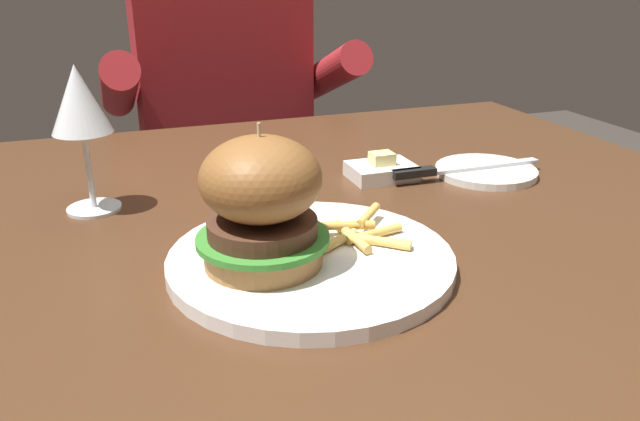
% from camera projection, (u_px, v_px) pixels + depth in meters
% --- Properties ---
extents(dining_table, '(1.17, 0.99, 0.74)m').
position_uv_depth(dining_table, '(298.00, 298.00, 0.72)').
color(dining_table, '#472B19').
rests_on(dining_table, ground).
extents(main_plate, '(0.27, 0.27, 0.01)m').
position_uv_depth(main_plate, '(311.00, 260.00, 0.60)').
color(main_plate, white).
rests_on(main_plate, dining_table).
extents(burger_sandwich, '(0.12, 0.12, 0.13)m').
position_uv_depth(burger_sandwich, '(262.00, 202.00, 0.55)').
color(burger_sandwich, '#9E6B38').
rests_on(burger_sandwich, main_plate).
extents(fries_pile, '(0.11, 0.09, 0.02)m').
position_uv_depth(fries_pile, '(362.00, 234.00, 0.62)').
color(fries_pile, '#EABC5B').
rests_on(fries_pile, main_plate).
extents(wine_glass, '(0.07, 0.07, 0.17)m').
position_uv_depth(wine_glass, '(79.00, 105.00, 0.69)').
color(wine_glass, silver).
rests_on(wine_glass, dining_table).
extents(bread_plate, '(0.14, 0.14, 0.01)m').
position_uv_depth(bread_plate, '(486.00, 171.00, 0.85)').
color(bread_plate, white).
rests_on(bread_plate, dining_table).
extents(table_knife, '(0.22, 0.02, 0.01)m').
position_uv_depth(table_knife, '(454.00, 169.00, 0.83)').
color(table_knife, silver).
rests_on(table_knife, bread_plate).
extents(butter_dish, '(0.09, 0.07, 0.04)m').
position_uv_depth(butter_dish, '(382.00, 170.00, 0.84)').
color(butter_dish, white).
rests_on(butter_dish, dining_table).
extents(diner_person, '(0.51, 0.36, 1.18)m').
position_uv_depth(diner_person, '(227.00, 169.00, 1.44)').
color(diner_person, '#282833').
rests_on(diner_person, ground).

